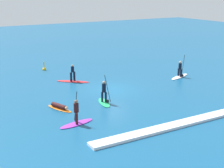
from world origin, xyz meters
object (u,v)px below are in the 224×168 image
(surfer_on_orange_board, at_px, (59,107))
(marker_buoy, at_px, (44,69))
(surfer_on_red_board, at_px, (73,78))
(surfer_on_green_board, at_px, (104,97))
(surfer_on_white_board, at_px, (180,73))
(surfer_on_purple_board, at_px, (76,118))

(surfer_on_orange_board, bearing_deg, marker_buoy, 146.08)
(surfer_on_red_board, bearing_deg, marker_buoy, 138.38)
(surfer_on_green_board, distance_m, surfer_on_white_board, 11.39)
(surfer_on_purple_board, distance_m, surfer_on_orange_board, 3.39)
(surfer_on_orange_board, bearing_deg, surfer_on_green_board, 63.48)
(surfer_on_white_board, distance_m, marker_buoy, 15.07)
(surfer_on_white_board, height_order, surfer_on_orange_board, surfer_on_white_board)
(surfer_on_purple_board, xyz_separation_m, surfer_on_orange_board, (0.11, 3.38, -0.29))
(surfer_on_red_board, height_order, surfer_on_purple_board, surfer_on_purple_board)
(surfer_on_red_board, height_order, surfer_on_white_board, surfer_on_white_board)
(surfer_on_red_board, relative_size, surfer_on_purple_board, 1.08)
(surfer_on_green_board, xyz_separation_m, surfer_on_orange_board, (-3.65, 0.44, -0.34))
(surfer_on_red_board, xyz_separation_m, surfer_on_white_board, (10.42, -3.85, 0.01))
(surfer_on_orange_board, distance_m, marker_buoy, 13.43)
(surfer_on_red_board, bearing_deg, surfer_on_green_board, -52.40)
(surfer_on_green_board, xyz_separation_m, surfer_on_white_board, (10.88, 3.38, -0.09))
(surfer_on_purple_board, distance_m, surfer_on_green_board, 4.77)
(surfer_on_purple_board, bearing_deg, surfer_on_red_board, 55.74)
(surfer_on_red_board, xyz_separation_m, surfer_on_purple_board, (-4.21, -10.17, 0.06))
(surfer_on_red_board, distance_m, marker_buoy, 6.28)
(marker_buoy, bearing_deg, surfer_on_red_board, -82.83)
(surfer_on_white_board, bearing_deg, surfer_on_purple_board, -179.09)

